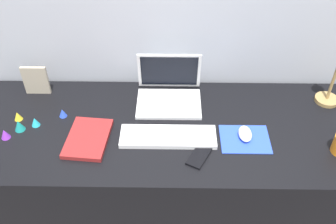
% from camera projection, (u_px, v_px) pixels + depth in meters
% --- Properties ---
extents(ground_plane, '(6.00, 6.00, 0.00)m').
position_uv_depth(ground_plane, '(168.00, 222.00, 2.19)').
color(ground_plane, '#59514C').
extents(back_wall, '(2.99, 0.05, 1.38)m').
position_uv_depth(back_wall, '(169.00, 86.00, 2.02)').
color(back_wall, '#B2B7C1').
rests_on(back_wall, ground_plane).
extents(desk, '(1.79, 0.67, 0.74)m').
position_uv_depth(desk, '(168.00, 180.00, 1.95)').
color(desk, black).
rests_on(desk, ground_plane).
extents(laptop, '(0.30, 0.24, 0.21)m').
position_uv_depth(laptop, '(168.00, 89.00, 1.83)').
color(laptop, white).
rests_on(laptop, desk).
extents(keyboard, '(0.41, 0.13, 0.02)m').
position_uv_depth(keyboard, '(168.00, 137.00, 1.65)').
color(keyboard, white).
rests_on(keyboard, desk).
extents(mousepad, '(0.21, 0.17, 0.00)m').
position_uv_depth(mousepad, '(245.00, 139.00, 1.65)').
color(mousepad, blue).
rests_on(mousepad, desk).
extents(mouse, '(0.06, 0.10, 0.03)m').
position_uv_depth(mouse, '(245.00, 134.00, 1.65)').
color(mouse, white).
rests_on(mouse, mousepad).
extents(cell_phone, '(0.12, 0.14, 0.01)m').
position_uv_depth(cell_phone, '(199.00, 156.00, 1.57)').
color(cell_phone, black).
rests_on(cell_phone, desk).
extents(notebook_pad, '(0.19, 0.25, 0.02)m').
position_uv_depth(notebook_pad, '(88.00, 138.00, 1.64)').
color(notebook_pad, maroon).
rests_on(notebook_pad, desk).
extents(picture_frame, '(0.12, 0.02, 0.15)m').
position_uv_depth(picture_frame, '(36.00, 80.00, 1.85)').
color(picture_frame, '#B2A58C').
rests_on(picture_frame, desk).
extents(toy_figurine_blue, '(0.04, 0.04, 0.04)m').
position_uv_depth(toy_figurine_blue, '(63.00, 113.00, 1.75)').
color(toy_figurine_blue, blue).
rests_on(toy_figurine_blue, desk).
extents(toy_figurine_teal, '(0.05, 0.05, 0.05)m').
position_uv_depth(toy_figurine_teal, '(19.00, 125.00, 1.68)').
color(toy_figurine_teal, teal).
rests_on(toy_figurine_teal, desk).
extents(toy_figurine_yellow, '(0.04, 0.04, 0.04)m').
position_uv_depth(toy_figurine_yellow, '(18.00, 116.00, 1.73)').
color(toy_figurine_yellow, yellow).
rests_on(toy_figurine_yellow, desk).
extents(toy_figurine_cyan, '(0.04, 0.04, 0.04)m').
position_uv_depth(toy_figurine_cyan, '(35.00, 122.00, 1.70)').
color(toy_figurine_cyan, '#28B7CC').
rests_on(toy_figurine_cyan, desk).
extents(toy_figurine_purple, '(0.04, 0.04, 0.04)m').
position_uv_depth(toy_figurine_purple, '(5.00, 134.00, 1.65)').
color(toy_figurine_purple, purple).
rests_on(toy_figurine_purple, desk).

